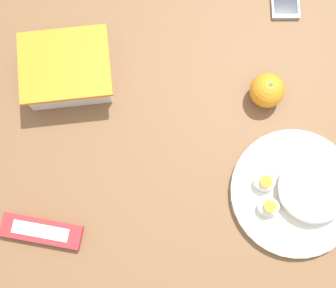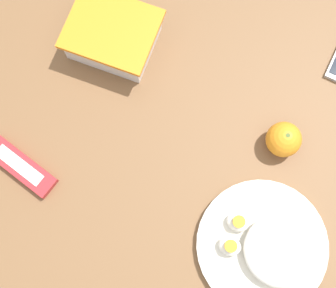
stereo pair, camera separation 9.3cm
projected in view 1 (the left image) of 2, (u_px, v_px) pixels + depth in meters
ground_plane at (180, 184)px, 1.72m from camera, size 10.00×10.00×0.00m
table at (187, 144)px, 1.05m from camera, size 1.09×0.86×0.77m
food_container at (68, 71)px, 0.96m from camera, size 0.18×0.15×0.07m
orange_fruit at (267, 90)px, 0.95m from camera, size 0.07×0.07×0.07m
rice_plate at (301, 191)px, 0.92m from camera, size 0.26×0.26×0.06m
candy_bar at (42, 231)px, 0.92m from camera, size 0.17×0.09×0.02m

